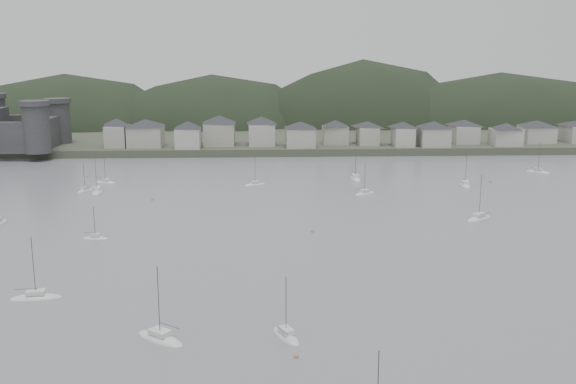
{
  "coord_description": "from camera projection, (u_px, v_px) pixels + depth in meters",
  "views": [
    {
      "loc": [
        -7.54,
        -84.49,
        40.04
      ],
      "look_at": [
        0.0,
        75.0,
        6.0
      ],
      "focal_mm": 40.29,
      "sensor_mm": 36.0,
      "label": 1
    }
  ],
  "objects": [
    {
      "name": "ground",
      "position": [
        313.0,
        344.0,
        91.24
      ],
      "size": [
        900.0,
        900.0,
        0.0
      ],
      "primitive_type": "plane",
      "color": "slate",
      "rests_on": "ground"
    },
    {
      "name": "far_shore_land",
      "position": [
        270.0,
        122.0,
        379.12
      ],
      "size": [
        900.0,
        250.0,
        3.0
      ],
      "primitive_type": "cube",
      "color": "#383D2D",
      "rests_on": "ground"
    },
    {
      "name": "forested_ridge",
      "position": [
        280.0,
        149.0,
        357.0
      ],
      "size": [
        851.55,
        103.94,
        102.57
      ],
      "color": "black",
      "rests_on": "ground"
    },
    {
      "name": "waterfront_town",
      "position": [
        396.0,
        131.0,
        270.88
      ],
      "size": [
        451.48,
        28.46,
        12.92
      ],
      "color": "#99978B",
      "rests_on": "far_shore_land"
    },
    {
      "name": "sailboat_lead",
      "position": [
        286.0,
        336.0,
        93.31
      ],
      "size": [
        5.12,
        7.51,
        9.87
      ],
      "rotation": [
        0.0,
        0.0,
        0.43
      ],
      "color": "silver",
      "rests_on": "ground"
    },
    {
      "name": "moored_fleet",
      "position": [
        269.0,
        230.0,
        150.12
      ],
      "size": [
        251.46,
        158.55,
        13.3
      ],
      "color": "silver",
      "rests_on": "ground"
    },
    {
      "name": "mooring_buoys",
      "position": [
        214.0,
        221.0,
        158.11
      ],
      "size": [
        145.68,
        135.95,
        0.7
      ],
      "color": "#CE6644",
      "rests_on": "ground"
    }
  ]
}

